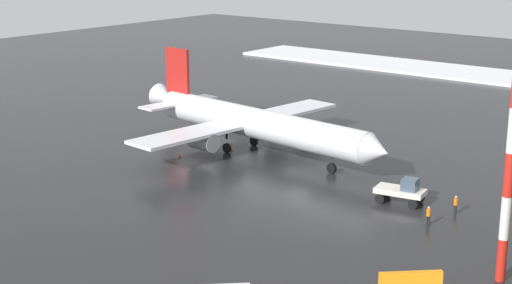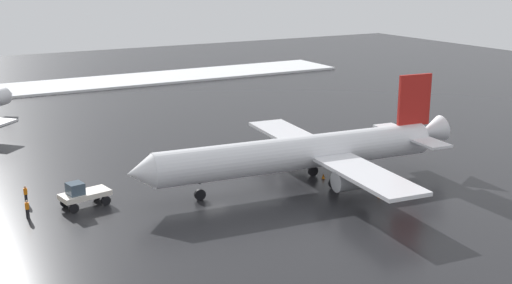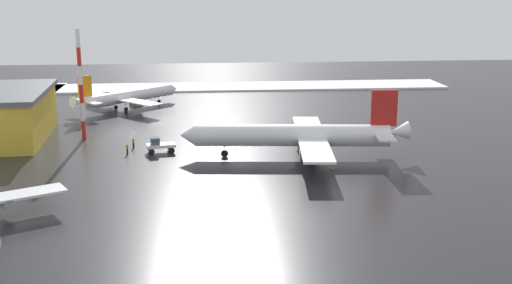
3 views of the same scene
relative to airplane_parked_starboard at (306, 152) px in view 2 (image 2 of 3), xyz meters
The scene contains 9 objects.
ground_plane 9.81m from the airplane_parked_starboard, 107.99° to the right, with size 240.00×240.00×0.00m, color #232326.
snow_bank_left 70.44m from the airplane_parked_starboard, behind, with size 14.00×116.00×0.46m, color white.
airplane_parked_starboard is the anchor object (origin of this frame).
pushback_tug 22.55m from the airplane_parked_starboard, 102.55° to the right, with size 2.98×4.91×2.50m.
ground_crew_near_tug 27.51m from the airplane_parked_starboard, 99.36° to the right, with size 0.36×0.36×1.71m.
ground_crew_beside_wing 27.92m from the airplane_parked_starboard, 108.02° to the right, with size 0.36×0.36×1.71m.
traffic_cone_near_nose 4.38m from the airplane_parked_starboard, 103.75° to the left, with size 0.36×0.36×0.55m, color orange.
traffic_cone_mid_line 9.19m from the airplane_parked_starboard, 140.97° to the left, with size 0.36×0.36×0.55m, color orange.
traffic_cone_wingtip_side 8.71m from the airplane_parked_starboard, 31.82° to the left, with size 0.36×0.36×0.55m, color orange.
Camera 2 is at (55.78, -26.65, 21.89)m, focal length 45.00 mm.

